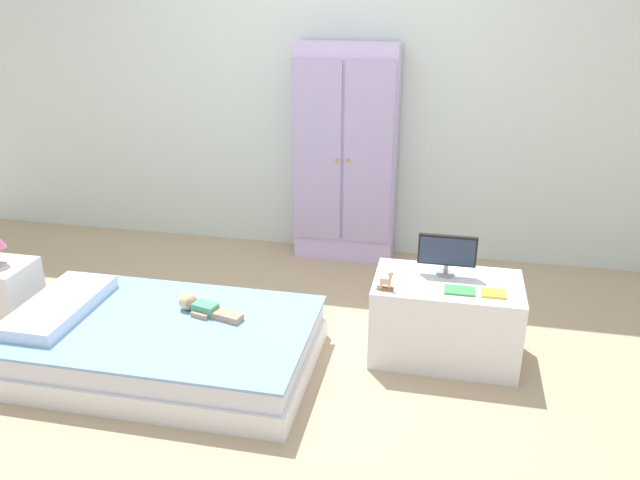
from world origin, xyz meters
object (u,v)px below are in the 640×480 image
object	(u,v)px
tv_stand	(445,319)
rocking_horse_toy	(387,281)
nightstand	(6,298)
tv_monitor	(447,252)
book_green	(460,290)
wardrobe	(346,155)
bed	(164,344)
book_yellow	(493,293)
doll	(198,306)

from	to	relation	value
tv_stand	rocking_horse_toy	world-z (taller)	rocking_horse_toy
nightstand	tv_monitor	distance (m)	2.55
nightstand	book_green	world-z (taller)	book_green
nightstand	tv_stand	size ratio (longest dim) A/B	0.54
wardrobe	tv_monitor	world-z (taller)	wardrobe
bed	tv_monitor	xyz separation A→B (m)	(1.44, 0.49, 0.46)
bed	rocking_horse_toy	distance (m)	1.24
tv_stand	book_green	size ratio (longest dim) A/B	5.01
tv_stand	book_yellow	size ratio (longest dim) A/B	6.20
book_yellow	nightstand	bearing A→B (deg)	-176.81
book_green	book_yellow	size ratio (longest dim) A/B	1.24
bed	book_green	xyz separation A→B (m)	(1.52, 0.31, 0.33)
nightstand	rocking_horse_toy	size ratio (longest dim) A/B	3.96
doll	book_green	size ratio (longest dim) A/B	2.48
bed	doll	world-z (taller)	doll
nightstand	rocking_horse_toy	distance (m)	2.23
tv_monitor	rocking_horse_toy	bearing A→B (deg)	-140.69
tv_stand	book_yellow	bearing A→B (deg)	-24.83
tv_stand	tv_monitor	xyz separation A→B (m)	(-0.02, 0.08, 0.36)
doll	tv_monitor	bearing A→B (deg)	14.66
doll	book_yellow	size ratio (longest dim) A/B	3.07
book_green	doll	bearing A→B (deg)	-173.58
doll	tv_monitor	size ratio (longest dim) A/B	1.25
tv_stand	rocking_horse_toy	size ratio (longest dim) A/B	7.29
tv_monitor	tv_stand	bearing A→B (deg)	-76.89
tv_stand	tv_monitor	world-z (taller)	tv_monitor
doll	wardrobe	xyz separation A→B (m)	(0.55, 1.49, 0.48)
bed	tv_stand	size ratio (longest dim) A/B	2.03
book_yellow	bed	bearing A→B (deg)	-169.72
tv_stand	book_green	distance (m)	0.26
wardrobe	book_yellow	size ratio (longest dim) A/B	12.23
book_green	nightstand	bearing A→B (deg)	-176.60
book_yellow	book_green	bearing A→B (deg)	180.00
bed	tv_monitor	bearing A→B (deg)	18.78
wardrobe	book_yellow	bearing A→B (deg)	-53.31
tv_monitor	rocking_horse_toy	world-z (taller)	tv_monitor
doll	book_green	xyz separation A→B (m)	(1.38, 0.15, 0.16)
wardrobe	rocking_horse_toy	distance (m)	1.49
tv_stand	book_green	xyz separation A→B (m)	(0.06, -0.11, 0.23)
rocking_horse_toy	book_yellow	world-z (taller)	rocking_horse_toy
bed	tv_monitor	distance (m)	1.59
tv_monitor	book_green	world-z (taller)	tv_monitor
nightstand	bed	bearing A→B (deg)	-8.29
nightstand	tv_monitor	size ratio (longest dim) A/B	1.37
doll	rocking_horse_toy	size ratio (longest dim) A/B	3.61
nightstand	tv_stand	bearing A→B (deg)	5.86
tv_stand	tv_monitor	bearing A→B (deg)	103.11
nightstand	book_yellow	size ratio (longest dim) A/B	3.37
bed	wardrobe	xyz separation A→B (m)	(0.69, 1.65, 0.65)
rocking_horse_toy	book_green	size ratio (longest dim) A/B	0.69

